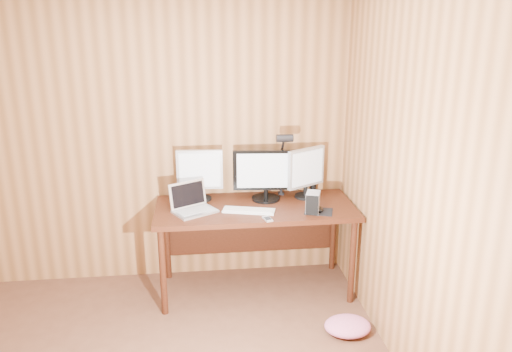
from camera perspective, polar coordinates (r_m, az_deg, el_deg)
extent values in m
plane|color=#A66B3C|center=(4.25, -13.27, 4.20)|extent=(4.00, 0.00, 4.00)
plane|color=#A66B3C|center=(2.62, 22.40, -4.72)|extent=(0.00, 4.00, 4.00)
cube|color=#3C190C|center=(4.04, -0.08, -3.73)|extent=(1.60, 0.70, 0.04)
cube|color=#3C190C|center=(4.43, -0.55, -5.58)|extent=(1.48, 0.02, 0.51)
cylinder|color=#3C190C|center=(3.92, -10.60, -10.76)|extent=(0.05, 0.05, 0.71)
cylinder|color=#3C190C|center=(4.44, -10.13, -7.26)|extent=(0.05, 0.05, 0.71)
cylinder|color=#3C190C|center=(4.07, 10.95, -9.62)|extent=(0.05, 0.05, 0.71)
cylinder|color=#3C190C|center=(4.58, 8.80, -6.41)|extent=(0.05, 0.05, 0.71)
cylinder|color=black|center=(4.17, 1.13, -2.57)|extent=(0.24, 0.24, 0.02)
cylinder|color=black|center=(4.16, 1.13, -2.00)|extent=(0.04, 0.04, 0.07)
cube|color=black|center=(4.10, 1.15, 0.68)|extent=(0.54, 0.08, 0.34)
cube|color=silver|center=(4.08, 1.16, 0.60)|extent=(0.48, 0.04, 0.29)
cylinder|color=black|center=(4.19, -6.34, -2.58)|extent=(0.18, 0.18, 0.02)
cylinder|color=black|center=(4.18, -6.36, -1.94)|extent=(0.04, 0.04, 0.08)
cube|color=#B9B9BE|center=(4.12, -6.45, 0.74)|extent=(0.38, 0.06, 0.33)
cube|color=silver|center=(4.10, -6.47, 0.66)|extent=(0.33, 0.03, 0.28)
cylinder|color=black|center=(4.25, 5.66, -2.31)|extent=(0.18, 0.18, 0.02)
cylinder|color=black|center=(4.23, 5.68, -1.67)|extent=(0.04, 0.04, 0.08)
cube|color=#B9B9BE|center=(4.17, 5.76, 0.98)|extent=(0.34, 0.22, 0.33)
cube|color=silver|center=(4.15, 5.95, 0.92)|extent=(0.29, 0.17, 0.28)
cube|color=silver|center=(3.92, -6.99, -4.05)|extent=(0.38, 0.34, 0.02)
cube|color=silver|center=(3.97, -7.83, -2.07)|extent=(0.29, 0.20, 0.21)
cube|color=black|center=(3.97, -7.83, -2.07)|extent=(0.26, 0.17, 0.17)
cube|color=#B2B2B7|center=(3.92, -6.99, -3.92)|extent=(0.30, 0.25, 0.00)
cube|color=white|center=(3.91, -0.83, -3.98)|extent=(0.42, 0.22, 0.02)
cube|color=white|center=(3.91, -0.83, -3.83)|extent=(0.39, 0.19, 0.00)
cube|color=black|center=(3.94, 7.17, -4.03)|extent=(0.26, 0.23, 0.00)
ellipsoid|color=black|center=(3.94, 7.18, -3.75)|extent=(0.10, 0.13, 0.04)
cube|color=silver|center=(3.90, 6.52, -3.00)|extent=(0.14, 0.17, 0.16)
cube|color=black|center=(3.83, 6.42, -3.38)|extent=(0.09, 0.04, 0.16)
cube|color=silver|center=(3.76, 1.32, -4.94)|extent=(0.08, 0.11, 0.01)
cube|color=black|center=(3.75, 1.32, -4.84)|extent=(0.06, 0.07, 0.00)
cylinder|color=black|center=(4.38, 6.55, -1.01)|extent=(0.05, 0.05, 0.12)
cube|color=black|center=(4.31, 2.87, -2.22)|extent=(0.05, 0.05, 0.05)
cylinder|color=black|center=(4.25, 2.91, 0.33)|extent=(0.03, 0.03, 0.38)
sphere|color=black|center=(4.20, 2.95, 2.82)|extent=(0.04, 0.04, 0.04)
cylinder|color=black|center=(4.12, 3.10, 3.60)|extent=(0.02, 0.13, 0.16)
cylinder|color=black|center=(4.03, 3.30, 4.34)|extent=(0.14, 0.06, 0.06)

